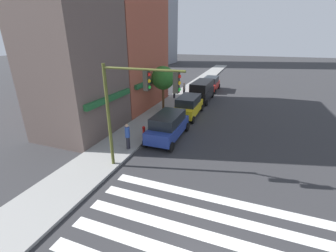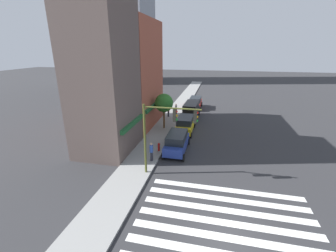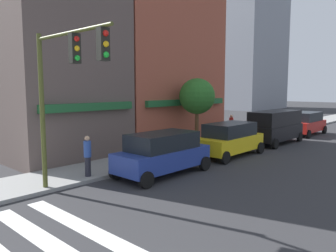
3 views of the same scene
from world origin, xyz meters
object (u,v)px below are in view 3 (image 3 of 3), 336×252
at_px(pedestrian_red_jacket, 231,126).
at_px(pedestrian_blue_shirt, 88,155).
at_px(suv_blue, 163,153).
at_px(suv_red, 306,123).
at_px(van_black, 275,126).
at_px(street_tree, 197,97).
at_px(suv_yellow, 230,139).
at_px(fire_hydrant, 128,158).
at_px(traffic_signal, 63,78).
at_px(pedestrian_white_shirt, 249,126).

relative_size(pedestrian_red_jacket, pedestrian_blue_shirt, 1.00).
distance_m(suv_blue, pedestrian_blue_shirt, 3.33).
relative_size(suv_blue, suv_red, 1.00).
xyz_separation_m(van_black, street_tree, (-5.54, 2.80, 2.13)).
relative_size(suv_yellow, fire_hydrant, 5.60).
distance_m(suv_red, pedestrian_red_jacket, 7.26).
bearing_deg(traffic_signal, suv_yellow, -0.43).
relative_size(suv_blue, van_black, 0.93).
distance_m(suv_red, pedestrian_white_shirt, 5.99).
xyz_separation_m(pedestrian_red_jacket, pedestrian_blue_shirt, (-14.01, -1.52, 0.00)).
relative_size(suv_red, pedestrian_blue_shirt, 2.66).
bearing_deg(pedestrian_blue_shirt, pedestrian_red_jacket, -47.57).
bearing_deg(pedestrian_blue_shirt, traffic_signal, 167.21).
xyz_separation_m(suv_blue, fire_hydrant, (-0.64, 1.70, -0.42)).
xyz_separation_m(suv_blue, pedestrian_blue_shirt, (-2.79, 1.82, 0.04)).
xyz_separation_m(traffic_signal, pedestrian_red_jacket, (16.02, 3.26, -3.22)).
xyz_separation_m(traffic_signal, fire_hydrant, (4.16, 1.62, -3.68)).
bearing_deg(fire_hydrant, pedestrian_blue_shirt, 176.79).
distance_m(suv_yellow, pedestrian_blue_shirt, 8.67).
bearing_deg(van_black, suv_yellow, -178.65).
height_order(suv_red, pedestrian_red_jacket, suv_red).
bearing_deg(pedestrian_red_jacket, suv_red, -25.35).
bearing_deg(pedestrian_blue_shirt, suv_red, -58.84).
relative_size(van_black, pedestrian_white_shirt, 2.85).
bearing_deg(fire_hydrant, van_black, -7.85).
bearing_deg(traffic_signal, pedestrian_blue_shirt, 40.96).
relative_size(traffic_signal, pedestrian_red_jacket, 3.35).
bearing_deg(pedestrian_blue_shirt, van_black, -60.92).
bearing_deg(suv_yellow, van_black, -0.58).
relative_size(van_black, suv_red, 1.07).
relative_size(suv_blue, pedestrian_red_jacket, 2.66).
xyz_separation_m(traffic_signal, van_black, (16.49, -0.08, -3.01)).
bearing_deg(suv_blue, traffic_signal, 179.03).
xyz_separation_m(suv_yellow, fire_hydrant, (-6.33, 1.70, -0.42)).
relative_size(pedestrian_white_shirt, pedestrian_red_jacket, 1.00).
height_order(suv_red, pedestrian_white_shirt, suv_red).
height_order(suv_red, fire_hydrant, suv_red).
height_order(suv_red, street_tree, street_tree).
relative_size(suv_yellow, pedestrian_red_jacket, 2.67).
bearing_deg(van_black, street_tree, 154.52).
relative_size(pedestrian_red_jacket, street_tree, 0.40).
distance_m(traffic_signal, pedestrian_red_jacket, 16.66).
height_order(van_black, suv_red, van_black).
xyz_separation_m(traffic_signal, suv_blue, (4.80, -0.08, -3.26)).
bearing_deg(pedestrian_blue_shirt, suv_blue, -86.86).
height_order(traffic_signal, van_black, traffic_signal).
bearing_deg(pedestrian_blue_shirt, street_tree, -47.51).
xyz_separation_m(suv_yellow, pedestrian_blue_shirt, (-8.48, 1.82, 0.04)).
relative_size(suv_blue, pedestrian_blue_shirt, 2.66).
bearing_deg(suv_blue, pedestrian_red_jacket, 16.54).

